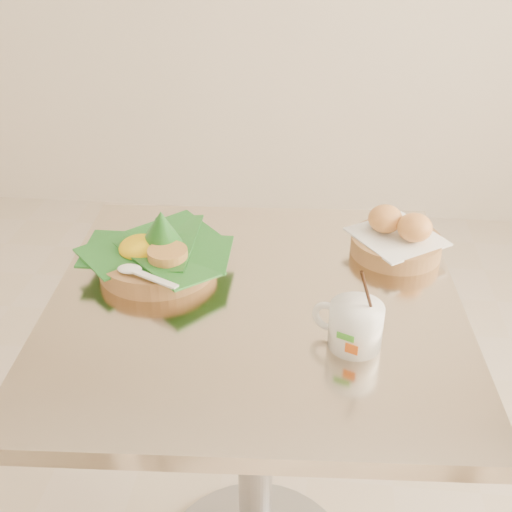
# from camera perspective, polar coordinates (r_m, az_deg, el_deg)

# --- Properties ---
(cafe_table) EXTENTS (0.74, 0.74, 0.75)m
(cafe_table) POSITION_cam_1_polar(r_m,az_deg,el_deg) (1.24, -0.07, -12.30)
(cafe_table) COLOR gray
(cafe_table) RESTS_ON floor
(rice_basket) EXTENTS (0.27, 0.27, 0.13)m
(rice_basket) POSITION_cam_1_polar(r_m,az_deg,el_deg) (1.17, -8.82, 0.32)
(rice_basket) COLOR #A17845
(rice_basket) RESTS_ON cafe_table
(bread_basket) EXTENTS (0.20, 0.20, 0.09)m
(bread_basket) POSITION_cam_1_polar(r_m,az_deg,el_deg) (1.24, 12.43, 1.55)
(bread_basket) COLOR #A17845
(bread_basket) RESTS_ON cafe_table
(coffee_mug) EXTENTS (0.11, 0.09, 0.14)m
(coffee_mug) POSITION_cam_1_polar(r_m,az_deg,el_deg) (0.99, 8.73, -6.02)
(coffee_mug) COLOR white
(coffee_mug) RESTS_ON cafe_table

